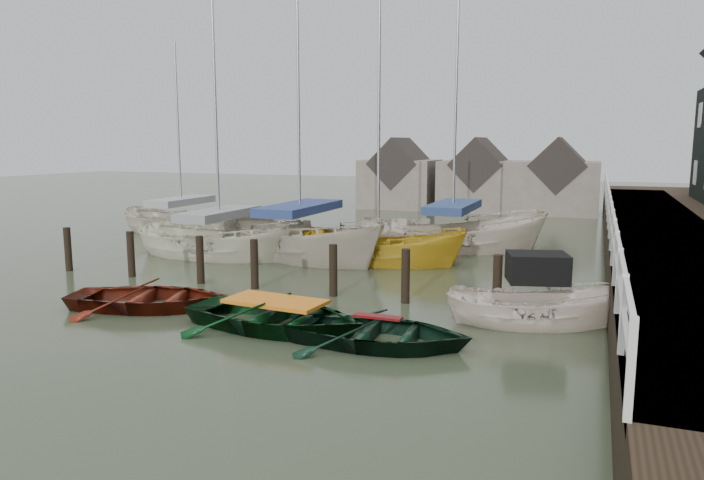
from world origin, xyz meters
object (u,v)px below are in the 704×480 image
at_px(motorboat, 534,320).
at_px(sailboat_b, 300,255).
at_px(rowboat_dkgreen, 378,345).
at_px(rowboat_red, 150,308).
at_px(sailboat_e, 182,233).
at_px(sailboat_a, 220,255).
at_px(sailboat_d, 452,248).
at_px(sailboat_c, 378,262).
at_px(rowboat_green, 276,329).

distance_m(motorboat, sailboat_b, 10.35).
bearing_deg(sailboat_b, rowboat_dkgreen, -123.07).
xyz_separation_m(rowboat_red, sailboat_e, (-7.13, 10.99, 0.06)).
height_order(sailboat_a, sailboat_b, sailboat_b).
bearing_deg(sailboat_e, sailboat_d, -82.39).
bearing_deg(sailboat_b, rowboat_red, -160.65).
distance_m(rowboat_red, sailboat_c, 8.50).
distance_m(rowboat_red, sailboat_a, 7.18).
distance_m(sailboat_d, sailboat_e, 12.25).
xyz_separation_m(motorboat, sailboat_b, (-8.64, 5.70, -0.05)).
bearing_deg(sailboat_c, rowboat_green, -176.43).
bearing_deg(sailboat_e, rowboat_red, -140.26).
bearing_deg(rowboat_red, rowboat_green, -113.47).
xyz_separation_m(motorboat, sailboat_d, (-3.88, 9.17, -0.05)).
height_order(rowboat_green, motorboat, motorboat).
height_order(rowboat_dkgreen, sailboat_e, sailboat_e).
relative_size(rowboat_red, sailboat_d, 0.30).
bearing_deg(motorboat, sailboat_e, 45.42).
distance_m(motorboat, sailboat_e, 18.47).
height_order(sailboat_b, sailboat_c, sailboat_b).
bearing_deg(sailboat_c, sailboat_b, 92.93).
distance_m(rowboat_red, sailboat_e, 13.10).
bearing_deg(motorboat, rowboat_green, 99.19).
bearing_deg(motorboat, sailboat_c, 29.03).
relative_size(motorboat, sailboat_a, 0.38).
bearing_deg(rowboat_dkgreen, sailboat_a, 46.35).
bearing_deg(rowboat_green, sailboat_d, -2.07).
bearing_deg(sailboat_d, motorboat, 179.63).
bearing_deg(sailboat_c, sailboat_d, -28.86).
bearing_deg(sailboat_a, sailboat_e, 47.21).
bearing_deg(rowboat_dkgreen, sailboat_b, 32.08).
bearing_deg(sailboat_e, sailboat_b, -106.86).
relative_size(sailboat_a, sailboat_c, 1.11).
bearing_deg(rowboat_red, sailboat_c, -39.77).
distance_m(sailboat_b, sailboat_c, 2.90).
bearing_deg(motorboat, rowboat_dkgreen, 117.79).
bearing_deg(rowboat_dkgreen, rowboat_red, 81.25).
height_order(sailboat_d, sailboat_e, sailboat_d).
xyz_separation_m(rowboat_red, rowboat_dkgreen, (6.19, -0.65, 0.00)).
xyz_separation_m(sailboat_a, sailboat_b, (2.75, 0.94, -0.00)).
relative_size(rowboat_red, rowboat_green, 0.94).
xyz_separation_m(rowboat_red, sailboat_b, (0.37, 7.71, 0.06)).
height_order(rowboat_dkgreen, motorboat, motorboat).
xyz_separation_m(rowboat_red, sailboat_d, (5.12, 11.17, 0.06)).
distance_m(rowboat_dkgreen, sailboat_a, 11.34).
bearing_deg(sailboat_d, sailboat_a, 97.06).
xyz_separation_m(sailboat_a, sailboat_e, (-4.75, 4.22, -0.00)).
bearing_deg(rowboat_dkgreen, sailboat_c, 16.21).
distance_m(rowboat_green, rowboat_dkgreen, 2.46).
bearing_deg(sailboat_d, rowboat_red, 132.04).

